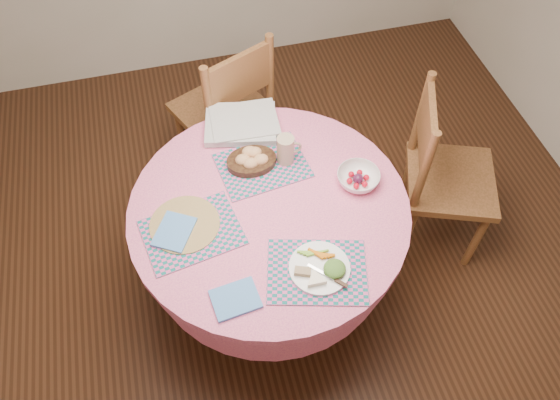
{
  "coord_description": "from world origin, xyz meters",
  "views": [
    {
      "loc": [
        -0.3,
        -1.37,
        2.68
      ],
      "look_at": [
        0.05,
        0.0,
        0.78
      ],
      "focal_mm": 35.0,
      "sensor_mm": 36.0,
      "label": 1
    }
  ],
  "objects_px": {
    "dining_table": "(270,231)",
    "latte_mug": "(286,149)",
    "dinner_plate": "(322,268)",
    "chair_back": "(227,109)",
    "bread_bowl": "(252,159)",
    "chair_right": "(442,174)",
    "wicker_trivet": "(185,225)",
    "fruit_bowl": "(358,178)"
  },
  "relations": [
    {
      "from": "dining_table",
      "to": "bread_bowl",
      "type": "xyz_separation_m",
      "value": [
        -0.02,
        0.25,
        0.23
      ]
    },
    {
      "from": "dining_table",
      "to": "chair_back",
      "type": "xyz_separation_m",
      "value": [
        -0.03,
        0.86,
        -0.02
      ]
    },
    {
      "from": "chair_right",
      "to": "latte_mug",
      "type": "distance_m",
      "value": 0.86
    },
    {
      "from": "dinner_plate",
      "to": "chair_back",
      "type": "bearing_deg",
      "value": 97.44
    },
    {
      "from": "chair_back",
      "to": "dinner_plate",
      "type": "distance_m",
      "value": 1.26
    },
    {
      "from": "dining_table",
      "to": "latte_mug",
      "type": "bearing_deg",
      "value": 59.41
    },
    {
      "from": "chair_right",
      "to": "dinner_plate",
      "type": "bearing_deg",
      "value": 142.9
    },
    {
      "from": "chair_right",
      "to": "chair_back",
      "type": "bearing_deg",
      "value": 74.43
    },
    {
      "from": "chair_back",
      "to": "wicker_trivet",
      "type": "xyz_separation_m",
      "value": [
        -0.34,
        -0.87,
        0.22
      ]
    },
    {
      "from": "dining_table",
      "to": "dinner_plate",
      "type": "xyz_separation_m",
      "value": [
        0.13,
        -0.36,
        0.22
      ]
    },
    {
      "from": "dinner_plate",
      "to": "fruit_bowl",
      "type": "distance_m",
      "value": 0.49
    },
    {
      "from": "chair_back",
      "to": "wicker_trivet",
      "type": "distance_m",
      "value": 0.96
    },
    {
      "from": "dining_table",
      "to": "wicker_trivet",
      "type": "xyz_separation_m",
      "value": [
        -0.37,
        -0.01,
        0.2
      ]
    },
    {
      "from": "chair_back",
      "to": "dinner_plate",
      "type": "bearing_deg",
      "value": 73.12
    },
    {
      "from": "bread_bowl",
      "to": "latte_mug",
      "type": "xyz_separation_m",
      "value": [
        0.16,
        -0.02,
        0.04
      ]
    },
    {
      "from": "wicker_trivet",
      "to": "fruit_bowl",
      "type": "xyz_separation_m",
      "value": [
        0.79,
        0.04,
        0.02
      ]
    },
    {
      "from": "dinner_plate",
      "to": "latte_mug",
      "type": "bearing_deg",
      "value": 89.03
    },
    {
      "from": "chair_back",
      "to": "wicker_trivet",
      "type": "height_order",
      "value": "chair_back"
    },
    {
      "from": "dining_table",
      "to": "wicker_trivet",
      "type": "distance_m",
      "value": 0.42
    },
    {
      "from": "dinner_plate",
      "to": "fruit_bowl",
      "type": "bearing_deg",
      "value": 53.51
    },
    {
      "from": "bread_bowl",
      "to": "fruit_bowl",
      "type": "bearing_deg",
      "value": -27.05
    },
    {
      "from": "wicker_trivet",
      "to": "dinner_plate",
      "type": "distance_m",
      "value": 0.61
    },
    {
      "from": "chair_back",
      "to": "wicker_trivet",
      "type": "relative_size",
      "value": 3.41
    },
    {
      "from": "chair_right",
      "to": "bread_bowl",
      "type": "distance_m",
      "value": 1.0
    },
    {
      "from": "fruit_bowl",
      "to": "chair_right",
      "type": "bearing_deg",
      "value": 11.9
    },
    {
      "from": "latte_mug",
      "to": "fruit_bowl",
      "type": "distance_m",
      "value": 0.35
    },
    {
      "from": "bread_bowl",
      "to": "latte_mug",
      "type": "distance_m",
      "value": 0.17
    },
    {
      "from": "wicker_trivet",
      "to": "bread_bowl",
      "type": "distance_m",
      "value": 0.44
    },
    {
      "from": "dining_table",
      "to": "latte_mug",
      "type": "relative_size",
      "value": 8.57
    },
    {
      "from": "chair_back",
      "to": "fruit_bowl",
      "type": "xyz_separation_m",
      "value": [
        0.45,
        -0.83,
        0.25
      ]
    },
    {
      "from": "bread_bowl",
      "to": "latte_mug",
      "type": "bearing_deg",
      "value": -6.52
    },
    {
      "from": "wicker_trivet",
      "to": "fruit_bowl",
      "type": "height_order",
      "value": "fruit_bowl"
    },
    {
      "from": "chair_right",
      "to": "latte_mug",
      "type": "height_order",
      "value": "chair_right"
    },
    {
      "from": "bread_bowl",
      "to": "fruit_bowl",
      "type": "xyz_separation_m",
      "value": [
        0.44,
        -0.22,
        -0.01
      ]
    },
    {
      "from": "chair_right",
      "to": "dinner_plate",
      "type": "xyz_separation_m",
      "value": [
        -0.81,
        -0.5,
        0.25
      ]
    },
    {
      "from": "dinner_plate",
      "to": "wicker_trivet",
      "type": "bearing_deg",
      "value": 144.56
    },
    {
      "from": "chair_back",
      "to": "latte_mug",
      "type": "height_order",
      "value": "chair_back"
    },
    {
      "from": "chair_right",
      "to": "chair_back",
      "type": "relative_size",
      "value": 0.98
    },
    {
      "from": "dining_table",
      "to": "fruit_bowl",
      "type": "relative_size",
      "value": 5.18
    },
    {
      "from": "bread_bowl",
      "to": "fruit_bowl",
      "type": "height_order",
      "value": "bread_bowl"
    },
    {
      "from": "chair_back",
      "to": "wicker_trivet",
      "type": "bearing_deg",
      "value": 44.35
    },
    {
      "from": "dining_table",
      "to": "chair_right",
      "type": "distance_m",
      "value": 0.95
    }
  ]
}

